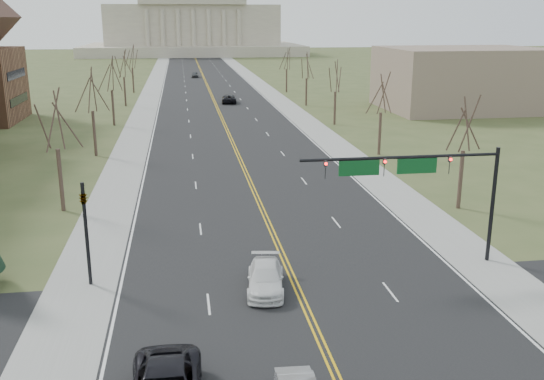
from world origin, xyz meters
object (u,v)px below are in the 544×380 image
object	(u,v)px
car_far_nb	(229,99)
car_far_sb	(195,75)
signal_mast	(416,174)
car_sb_inner_second	(266,278)
signal_left	(85,222)

from	to	relation	value
car_far_nb	car_far_sb	distance (m)	50.49
signal_mast	car_sb_inner_second	bearing A→B (deg)	-166.60
car_sb_inner_second	car_far_sb	xyz separation A→B (m)	(-0.44, 128.16, 0.02)
signal_mast	car_far_sb	distance (m)	126.43
signal_mast	car_far_nb	distance (m)	76.02
car_sb_inner_second	car_far_sb	distance (m)	128.16
car_far_nb	car_far_sb	xyz separation A→B (m)	(-4.74, 50.26, -0.03)
signal_mast	car_far_sb	size ratio (longest dim) A/B	2.84
signal_mast	car_sb_inner_second	size ratio (longest dim) A/B	2.49
signal_left	car_far_nb	distance (m)	77.04
car_sb_inner_second	car_far_nb	xyz separation A→B (m)	(4.29, 77.89, 0.05)
car_far_sb	car_far_nb	bearing A→B (deg)	-81.28
signal_mast	signal_left	size ratio (longest dim) A/B	2.02
signal_left	car_far_sb	size ratio (longest dim) A/B	1.41
signal_mast	car_far_sb	bearing A→B (deg)	94.39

